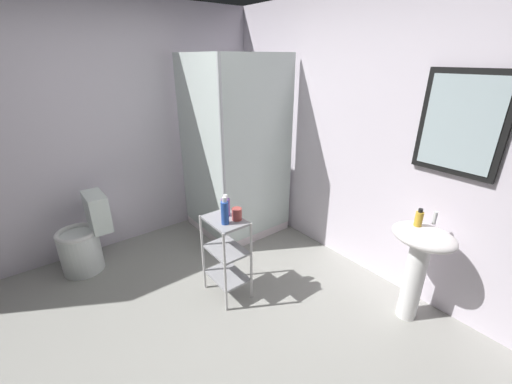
{
  "coord_description": "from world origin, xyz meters",
  "views": [
    {
      "loc": [
        1.65,
        -0.69,
        1.96
      ],
      "look_at": [
        -0.38,
        0.89,
        0.86
      ],
      "focal_mm": 22.4,
      "sensor_mm": 36.0,
      "label": 1
    }
  ],
  "objects_px": {
    "hand_soap_bottle": "(419,218)",
    "conditioner_bottle_purple": "(226,206)",
    "storage_cart": "(226,251)",
    "shampoo_bottle_blue": "(225,212)",
    "shower_stall": "(234,195)",
    "pedestal_sink": "(419,255)",
    "rinse_cup": "(237,214)",
    "toilet": "(85,240)"
  },
  "relations": [
    {
      "from": "pedestal_sink",
      "to": "hand_soap_bottle",
      "type": "bearing_deg",
      "value": -178.08
    },
    {
      "from": "conditioner_bottle_purple",
      "to": "shampoo_bottle_blue",
      "type": "bearing_deg",
      "value": -35.07
    },
    {
      "from": "hand_soap_bottle",
      "to": "storage_cart",
      "type": "bearing_deg",
      "value": -136.89
    },
    {
      "from": "toilet",
      "to": "rinse_cup",
      "type": "distance_m",
      "value": 1.63
    },
    {
      "from": "hand_soap_bottle",
      "to": "rinse_cup",
      "type": "bearing_deg",
      "value": -137.43
    },
    {
      "from": "shower_stall",
      "to": "pedestal_sink",
      "type": "xyz_separation_m",
      "value": [
        2.01,
        0.32,
        0.12
      ]
    },
    {
      "from": "pedestal_sink",
      "to": "shower_stall",
      "type": "bearing_deg",
      "value": -170.98
    },
    {
      "from": "hand_soap_bottle",
      "to": "conditioner_bottle_purple",
      "type": "height_order",
      "value": "hand_soap_bottle"
    },
    {
      "from": "shower_stall",
      "to": "conditioner_bottle_purple",
      "type": "relative_size",
      "value": 10.9
    },
    {
      "from": "pedestal_sink",
      "to": "hand_soap_bottle",
      "type": "distance_m",
      "value": 0.3
    },
    {
      "from": "storage_cart",
      "to": "rinse_cup",
      "type": "xyz_separation_m",
      "value": [
        0.06,
        0.08,
        0.35
      ]
    },
    {
      "from": "shampoo_bottle_blue",
      "to": "rinse_cup",
      "type": "xyz_separation_m",
      "value": [
        0.0,
        0.11,
        -0.05
      ]
    },
    {
      "from": "storage_cart",
      "to": "rinse_cup",
      "type": "distance_m",
      "value": 0.37
    },
    {
      "from": "toilet",
      "to": "conditioner_bottle_purple",
      "type": "relative_size",
      "value": 4.14
    },
    {
      "from": "pedestal_sink",
      "to": "hand_soap_bottle",
      "type": "xyz_separation_m",
      "value": [
        -0.06,
        -0.0,
        0.29
      ]
    },
    {
      "from": "hand_soap_bottle",
      "to": "rinse_cup",
      "type": "distance_m",
      "value": 1.37
    },
    {
      "from": "pedestal_sink",
      "to": "storage_cart",
      "type": "height_order",
      "value": "pedestal_sink"
    },
    {
      "from": "shampoo_bottle_blue",
      "to": "rinse_cup",
      "type": "relative_size",
      "value": 2.3
    },
    {
      "from": "rinse_cup",
      "to": "conditioner_bottle_purple",
      "type": "bearing_deg",
      "value": -167.03
    },
    {
      "from": "toilet",
      "to": "storage_cart",
      "type": "xyz_separation_m",
      "value": [
        1.16,
        0.89,
        0.12
      ]
    },
    {
      "from": "conditioner_bottle_purple",
      "to": "rinse_cup",
      "type": "bearing_deg",
      "value": 12.97
    },
    {
      "from": "toilet",
      "to": "shower_stall",
      "type": "bearing_deg",
      "value": 80.02
    },
    {
      "from": "conditioner_bottle_purple",
      "to": "shower_stall",
      "type": "bearing_deg",
      "value": 142.44
    },
    {
      "from": "shower_stall",
      "to": "toilet",
      "type": "bearing_deg",
      "value": -99.98
    },
    {
      "from": "pedestal_sink",
      "to": "conditioner_bottle_purple",
      "type": "relative_size",
      "value": 4.42
    },
    {
      "from": "rinse_cup",
      "to": "shampoo_bottle_blue",
      "type": "bearing_deg",
      "value": -90.06
    },
    {
      "from": "shampoo_bottle_blue",
      "to": "pedestal_sink",
      "type": "bearing_deg",
      "value": 44.23
    },
    {
      "from": "hand_soap_bottle",
      "to": "rinse_cup",
      "type": "relative_size",
      "value": 1.39
    },
    {
      "from": "pedestal_sink",
      "to": "shampoo_bottle_blue",
      "type": "xyz_separation_m",
      "value": [
        -1.07,
        -1.04,
        0.26
      ]
    },
    {
      "from": "hand_soap_bottle",
      "to": "conditioner_bottle_purple",
      "type": "xyz_separation_m",
      "value": [
        -1.13,
        -0.95,
        -0.05
      ]
    },
    {
      "from": "pedestal_sink",
      "to": "storage_cart",
      "type": "xyz_separation_m",
      "value": [
        -1.13,
        -1.0,
        -0.14
      ]
    },
    {
      "from": "pedestal_sink",
      "to": "conditioner_bottle_purple",
      "type": "bearing_deg",
      "value": -141.21
    },
    {
      "from": "hand_soap_bottle",
      "to": "rinse_cup",
      "type": "xyz_separation_m",
      "value": [
        -1.01,
        -0.92,
        -0.08
      ]
    },
    {
      "from": "shower_stall",
      "to": "hand_soap_bottle",
      "type": "distance_m",
      "value": 2.02
    },
    {
      "from": "pedestal_sink",
      "to": "hand_soap_bottle",
      "type": "relative_size",
      "value": 5.88
    },
    {
      "from": "shower_stall",
      "to": "rinse_cup",
      "type": "distance_m",
      "value": 1.17
    },
    {
      "from": "rinse_cup",
      "to": "toilet",
      "type": "bearing_deg",
      "value": -141.69
    },
    {
      "from": "pedestal_sink",
      "to": "rinse_cup",
      "type": "height_order",
      "value": "rinse_cup"
    },
    {
      "from": "toilet",
      "to": "shampoo_bottle_blue",
      "type": "bearing_deg",
      "value": 34.94
    },
    {
      "from": "storage_cart",
      "to": "toilet",
      "type": "bearing_deg",
      "value": -142.51
    },
    {
      "from": "storage_cart",
      "to": "shampoo_bottle_blue",
      "type": "distance_m",
      "value": 0.41
    },
    {
      "from": "shower_stall",
      "to": "rinse_cup",
      "type": "height_order",
      "value": "shower_stall"
    }
  ]
}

